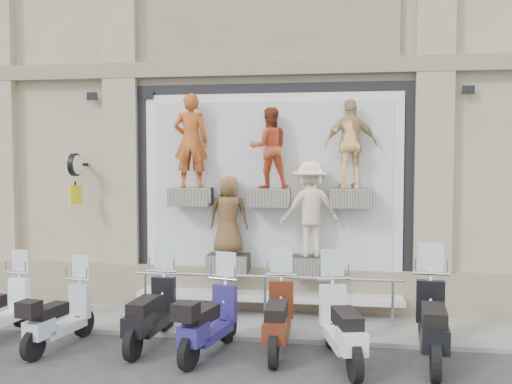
% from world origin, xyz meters
% --- Properties ---
extents(ground, '(90.00, 90.00, 0.00)m').
position_xyz_m(ground, '(0.00, 0.00, 0.00)').
color(ground, '#2D2D2F').
rests_on(ground, ground).
extents(sidewalk, '(16.00, 2.20, 0.08)m').
position_xyz_m(sidewalk, '(0.00, 2.10, 0.04)').
color(sidewalk, gray).
rests_on(sidewalk, ground).
extents(building, '(14.00, 8.60, 12.00)m').
position_xyz_m(building, '(0.00, 7.00, 6.00)').
color(building, '#BBAD88').
rests_on(building, ground).
extents(shop_vitrine, '(5.60, 0.93, 4.30)m').
position_xyz_m(shop_vitrine, '(0.10, 2.74, 2.40)').
color(shop_vitrine, black).
rests_on(shop_vitrine, ground).
extents(guard_rail, '(5.06, 0.10, 0.93)m').
position_xyz_m(guard_rail, '(0.00, 2.00, 0.47)').
color(guard_rail, '#9EA0A5').
rests_on(guard_rail, ground).
extents(clock_sign_bracket, '(0.10, 0.80, 1.02)m').
position_xyz_m(clock_sign_bracket, '(-3.90, 2.47, 2.80)').
color(clock_sign_bracket, black).
rests_on(clock_sign_bracket, ground).
extents(scooter_c, '(0.81, 1.81, 1.42)m').
position_xyz_m(scooter_c, '(-3.12, 0.24, 0.71)').
color(scooter_c, '#AAB1B8').
rests_on(scooter_c, ground).
extents(scooter_d, '(0.68, 1.97, 1.58)m').
position_xyz_m(scooter_d, '(-1.70, 0.56, 0.79)').
color(scooter_d, black).
rests_on(scooter_d, ground).
extents(scooter_e, '(0.96, 1.96, 1.53)m').
position_xyz_m(scooter_e, '(-0.64, 0.26, 0.77)').
color(scooter_e, navy).
rests_on(scooter_e, ground).
extents(scooter_f, '(0.60, 1.95, 1.58)m').
position_xyz_m(scooter_f, '(0.40, 0.56, 0.79)').
color(scooter_f, '#4D1C0D').
rests_on(scooter_f, ground).
extents(scooter_g, '(1.05, 2.08, 1.63)m').
position_xyz_m(scooter_g, '(1.40, 0.21, 0.81)').
color(scooter_g, silver).
rests_on(scooter_g, ground).
extents(scooter_h, '(0.81, 2.17, 1.72)m').
position_xyz_m(scooter_h, '(2.75, 0.45, 0.86)').
color(scooter_h, black).
rests_on(scooter_h, ground).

